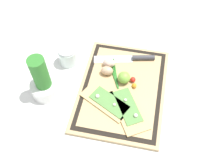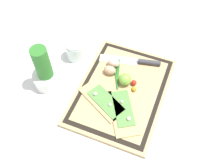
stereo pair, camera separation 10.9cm
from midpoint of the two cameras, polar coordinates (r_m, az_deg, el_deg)
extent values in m
plane|color=silver|center=(1.11, -0.54, -1.62)|extent=(6.00, 6.00, 0.00)
cube|color=tan|center=(1.11, -0.55, -1.40)|extent=(0.48, 0.36, 0.02)
cube|color=black|center=(1.10, -0.55, -1.15)|extent=(0.45, 0.33, 0.00)
cube|color=tan|center=(1.10, -0.55, -1.11)|extent=(0.41, 0.29, 0.00)
cube|color=tan|center=(1.04, 0.75, -5.91)|extent=(0.23, 0.19, 0.01)
cube|color=#568942|center=(1.04, 0.46, -5.05)|extent=(0.18, 0.14, 0.00)
sphere|color=silver|center=(1.01, 2.13, -7.09)|extent=(0.02, 0.02, 0.02)
sphere|color=silver|center=(1.05, -0.03, -3.72)|extent=(0.01, 0.01, 0.01)
cube|color=tan|center=(1.06, -4.17, -3.82)|extent=(0.18, 0.23, 0.01)
cube|color=#568942|center=(1.05, -3.55, -4.12)|extent=(0.14, 0.17, 0.00)
sphere|color=silver|center=(1.06, -6.11, -2.86)|extent=(0.02, 0.02, 0.02)
sphere|color=silver|center=(1.04, -2.49, -4.73)|extent=(0.01, 0.01, 0.01)
cube|color=silver|center=(1.19, -2.38, 5.22)|extent=(0.08, 0.18, 0.00)
cylinder|color=#38383D|center=(1.19, 4.27, 5.57)|extent=(0.04, 0.10, 0.02)
ellipsoid|color=tan|center=(1.13, -3.84, 2.72)|extent=(0.04, 0.05, 0.04)
ellipsoid|color=beige|center=(1.15, -3.34, 4.43)|extent=(0.04, 0.05, 0.04)
sphere|color=#7FB742|center=(1.10, -0.14, 1.22)|extent=(0.05, 0.05, 0.05)
sphere|color=red|center=(1.11, 1.78, 0.76)|extent=(0.02, 0.02, 0.02)
sphere|color=orange|center=(1.09, 2.02, -0.58)|extent=(0.02, 0.02, 0.02)
cylinder|color=#2D7528|center=(1.09, -1.49, -1.21)|extent=(0.31, 0.11, 0.01)
cylinder|color=#2D7528|center=(1.09, -1.49, -1.21)|extent=(0.30, 0.13, 0.01)
cylinder|color=#2D7528|center=(1.09, -1.49, -1.21)|extent=(0.29, 0.15, 0.01)
cylinder|color=white|center=(1.13, -16.96, -1.07)|extent=(0.12, 0.12, 0.06)
cylinder|color=#2D7528|center=(1.06, -18.14, 1.63)|extent=(0.07, 0.07, 0.18)
cylinder|color=silver|center=(1.20, -12.13, 5.74)|extent=(0.08, 0.08, 0.08)
cylinder|color=#D16023|center=(1.22, -11.94, 5.05)|extent=(0.07, 0.07, 0.03)
cylinder|color=silver|center=(1.17, -12.50, 7.10)|extent=(0.08, 0.08, 0.01)
camera|label=1|loc=(0.05, -92.87, -4.16)|focal=42.00mm
camera|label=2|loc=(0.05, 87.13, 4.16)|focal=42.00mm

